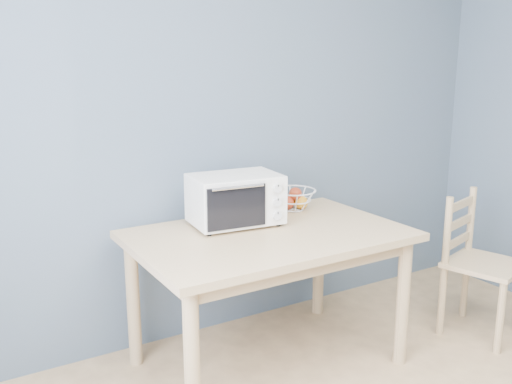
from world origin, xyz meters
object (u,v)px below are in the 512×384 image
dining_table (269,250)px  fruit_basket (293,199)px  toaster_oven (232,199)px  dining_chair (478,266)px

dining_table → fruit_basket: 0.49m
toaster_oven → dining_table: bearing=-58.0°
dining_chair → fruit_basket: bearing=128.7°
dining_table → fruit_basket: size_ratio=4.04×
fruit_basket → dining_table: bearing=-140.6°
dining_table → dining_chair: size_ratio=1.64×
toaster_oven → dining_chair: size_ratio=0.58×
toaster_oven → fruit_basket: bearing=16.8°
dining_table → fruit_basket: (0.36, 0.30, 0.17)m
toaster_oven → dining_chair: bearing=-15.8°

